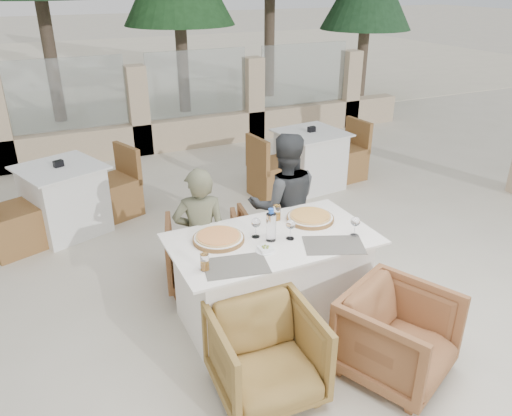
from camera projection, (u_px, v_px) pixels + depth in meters
name	position (u px, v px, depth m)	size (l,w,h in m)	color
ground	(277.00, 317.00, 4.22)	(80.00, 80.00, 0.00)	beige
sand_patch	(74.00, 68.00, 15.72)	(30.00, 16.00, 0.01)	beige
perimeter_wall_far	(138.00, 105.00, 7.83)	(10.00, 0.34, 1.60)	#C6AE8B
dining_table	(272.00, 279.00, 4.05)	(1.60, 0.90, 0.77)	white
placemat_near_left	(236.00, 266.00, 3.51)	(0.45, 0.30, 0.00)	#605C52
placemat_near_right	(334.00, 245.00, 3.78)	(0.45, 0.30, 0.00)	#5E5951
pizza_left	(219.00, 238.00, 3.84)	(0.40, 0.40, 0.05)	#D8511D
pizza_right	(310.00, 217.00, 4.16)	(0.39, 0.39, 0.05)	orange
water_bottle	(271.00, 225.00, 3.80)	(0.08, 0.08, 0.27)	#ADC7E3
wine_glass_centre	(256.00, 227.00, 3.86)	(0.08, 0.08, 0.18)	white
wine_glass_near	(290.00, 228.00, 3.84)	(0.08, 0.08, 0.18)	white
wine_glass_corner	(355.00, 225.00, 3.88)	(0.08, 0.08, 0.18)	silver
beer_glass_left	(205.00, 262.00, 3.44)	(0.06, 0.06, 0.12)	orange
beer_glass_right	(277.00, 213.00, 4.16)	(0.06, 0.06, 0.13)	orange
olive_dish	(265.00, 248.00, 3.69)	(0.11, 0.11, 0.04)	white
armchair_far_left	(203.00, 252.00, 4.61)	(0.66, 0.68, 0.62)	brown
armchair_far_right	(274.00, 234.00, 4.99)	(0.60, 0.62, 0.56)	#956036
armchair_near_left	(266.00, 355.00, 3.34)	(0.68, 0.70, 0.64)	olive
armchair_near_right	(398.00, 336.00, 3.50)	(0.70, 0.72, 0.65)	brown
diner_left	(201.00, 238.00, 4.20)	(0.45, 0.30, 1.25)	#5C5D43
diner_right	(284.00, 205.00, 4.63)	(0.67, 0.52, 1.39)	#35383A
bg_table_a	(65.00, 200.00, 5.51)	(1.64, 0.82, 0.77)	white
bg_table_b	(310.00, 160.00, 6.72)	(1.64, 0.82, 0.77)	silver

